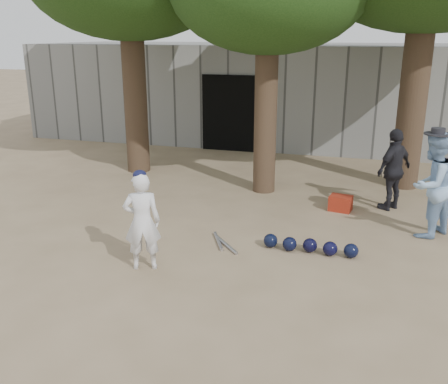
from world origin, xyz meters
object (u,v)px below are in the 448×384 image
(boy_player, at_px, (142,222))
(spectator_blue, at_px, (431,185))
(spectator_dark, at_px, (394,170))
(red_bag, at_px, (341,203))

(boy_player, height_order, spectator_blue, spectator_blue)
(spectator_blue, relative_size, spectator_dark, 1.12)
(spectator_blue, xyz_separation_m, red_bag, (-1.49, 0.86, -0.75))
(spectator_dark, relative_size, red_bag, 3.84)
(boy_player, relative_size, spectator_dark, 0.91)
(spectator_dark, bearing_deg, red_bag, -30.51)
(red_bag, bearing_deg, boy_player, -128.22)
(spectator_dark, bearing_deg, boy_player, -6.40)
(spectator_blue, distance_m, spectator_dark, 1.37)
(spectator_blue, height_order, spectator_dark, spectator_blue)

